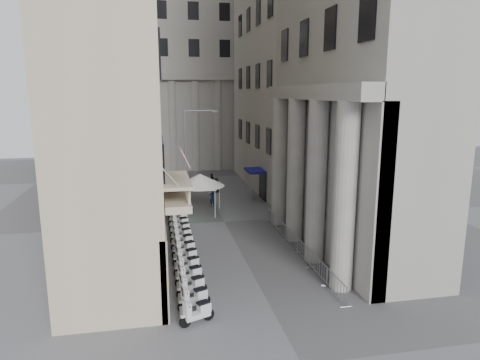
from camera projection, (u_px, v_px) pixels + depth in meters
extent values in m
cube|color=beige|center=(121.00, 5.00, 32.89)|extent=(5.00, 36.00, 34.00)
cube|color=#AFACA5|center=(191.00, 59.00, 59.70)|extent=(22.00, 10.00, 30.00)
cylinder|color=silver|center=(180.00, 204.00, 36.13)|extent=(0.06, 0.06, 2.35)
cylinder|color=silver|center=(215.00, 202.00, 36.69)|extent=(0.06, 0.06, 2.35)
cylinder|color=silver|center=(178.00, 195.00, 39.00)|extent=(0.06, 0.06, 2.35)
cylinder|color=silver|center=(211.00, 194.00, 39.57)|extent=(0.06, 0.06, 2.35)
cube|color=white|center=(196.00, 185.00, 37.60)|extent=(3.21, 3.21, 0.13)
cone|color=white|center=(196.00, 179.00, 37.49)|extent=(4.28, 4.28, 1.07)
cylinder|color=#96999E|center=(186.00, 169.00, 33.78)|extent=(0.16, 0.16, 8.97)
cylinder|color=#96999E|center=(200.00, 111.00, 33.55)|extent=(2.58, 1.00, 0.12)
cube|color=#96999E|center=(214.00, 111.00, 34.17)|extent=(0.61, 0.42, 0.17)
cube|color=black|center=(180.00, 212.00, 34.86)|extent=(0.28, 0.82, 1.71)
cube|color=#19E54C|center=(182.00, 209.00, 34.86)|extent=(0.06, 0.62, 0.95)
imported|color=#0D1A36|center=(212.00, 198.00, 39.44)|extent=(0.67, 0.50, 1.66)
imported|color=black|center=(211.00, 180.00, 47.76)|extent=(0.76, 0.61, 1.54)
imported|color=black|center=(216.00, 185.00, 45.13)|extent=(0.92, 0.87, 1.59)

